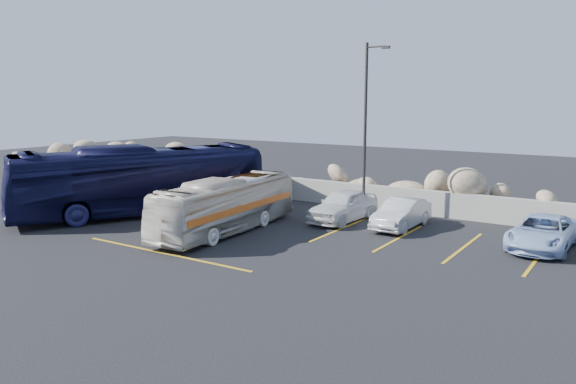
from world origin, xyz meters
The scene contains 10 objects.
ground centered at (0.00, 0.00, 0.00)m, with size 90.00×90.00×0.00m, color black.
seawall centered at (0.00, 12.00, 0.60)m, with size 60.00×0.40×1.20m, color gray.
riprap_pile centered at (0.00, 13.20, 1.30)m, with size 54.00×2.80×2.60m, color #867457, non-canonical shape.
parking_lines centered at (4.64, 5.57, 0.01)m, with size 18.16×9.36×0.01m.
lamppost centered at (2.56, 9.50, 4.30)m, with size 1.14×0.18×8.00m.
vintage_bus centered at (-1.23, 4.06, 1.13)m, with size 1.90×8.14×2.27m, color beige.
tour_coach centered at (-6.93, 4.52, 1.67)m, with size 2.80×11.98×3.34m, color black.
car_a centered at (1.92, 8.59, 0.72)m, with size 1.71×4.25×1.45m, color silver.
car_b centered at (4.68, 8.73, 0.63)m, with size 1.33×3.82×1.26m, color #BABABF.
car_d centered at (10.39, 8.50, 0.62)m, with size 2.05×4.45×1.24m, color #9AB3DB.
Camera 1 is at (13.60, -13.84, 5.63)m, focal length 35.00 mm.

